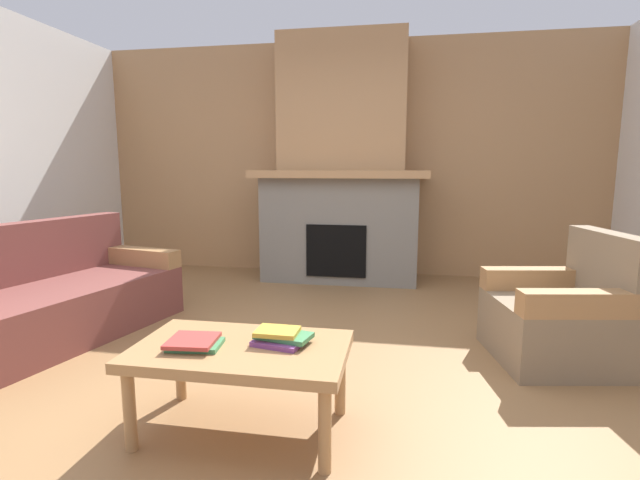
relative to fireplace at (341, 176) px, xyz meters
The scene contains 8 objects.
ground 2.87m from the fireplace, 90.00° to the right, with size 9.00×9.00×0.00m, color olive.
wall_back_wood_panel 0.42m from the fireplace, 90.00° to the left, with size 6.00×0.12×2.70m, color tan.
fireplace is the anchor object (origin of this frame).
couch 3.07m from the fireplace, 129.40° to the right, with size 1.21×1.94×0.85m.
armchair 2.83m from the fireplace, 49.77° to the right, with size 0.88×0.88×0.85m.
coffee_table 3.32m from the fireplace, 90.82° to the right, with size 1.00×0.60×0.43m.
book_stack_near_edge 3.37m from the fireplace, 94.44° to the right, with size 0.26×0.23×0.04m.
book_stack_center 3.24m from the fireplace, 87.66° to the right, with size 0.29×0.23×0.07m.
Camera 1 is at (0.68, -2.58, 1.25)m, focal length 26.06 mm.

